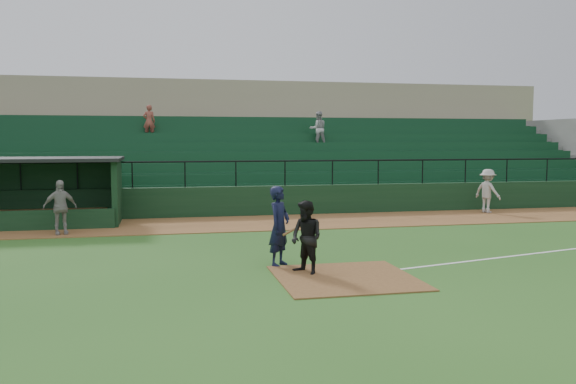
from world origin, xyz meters
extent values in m
plane|color=#28571C|center=(0.00, 0.00, 0.00)|extent=(90.00, 90.00, 0.00)
cube|color=brown|center=(0.00, 8.00, 0.01)|extent=(40.00, 4.00, 0.03)
cube|color=brown|center=(0.00, -1.00, 0.01)|extent=(3.00, 3.00, 0.03)
cube|color=black|center=(0.00, 10.20, 0.60)|extent=(36.00, 0.35, 1.20)
cylinder|color=black|center=(0.00, 10.20, 2.20)|extent=(36.00, 0.06, 0.06)
cube|color=slate|center=(0.00, 15.10, 1.80)|extent=(36.00, 9.00, 3.60)
cube|color=#103C20|center=(0.00, 14.60, 2.25)|extent=(34.56, 8.00, 4.05)
cube|color=slate|center=(18.00, 15.15, 2.10)|extent=(0.35, 9.50, 4.20)
cube|color=gray|center=(0.00, 21.60, 3.20)|extent=(38.00, 3.00, 6.40)
cube|color=slate|center=(0.00, 19.60, 3.70)|extent=(36.00, 2.00, 0.20)
imported|color=#A5A5A5|center=(3.92, 15.90, 3.59)|extent=(0.87, 0.68, 1.79)
imported|color=brown|center=(-4.43, 16.90, 3.96)|extent=(0.59, 0.39, 1.62)
cube|color=black|center=(-9.75, 10.40, 1.15)|extent=(8.50, 0.20, 2.30)
cube|color=black|center=(-5.50, 9.10, 1.15)|extent=(0.20, 2.60, 2.30)
imported|color=black|center=(-1.16, 0.61, 0.97)|extent=(0.80, 0.84, 1.94)
cylinder|color=olive|center=(-0.76, 0.41, 0.95)|extent=(0.79, 0.34, 0.35)
imported|color=black|center=(-0.74, -0.41, 0.84)|extent=(0.96, 1.02, 1.68)
imported|color=#AAA59F|center=(9.33, 8.93, 0.94)|extent=(1.09, 1.34, 1.81)
imported|color=gray|center=(-7.10, 6.65, 0.90)|extent=(1.10, 0.70, 1.74)
camera|label=1|loc=(-3.96, -13.30, 3.04)|focal=37.05mm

